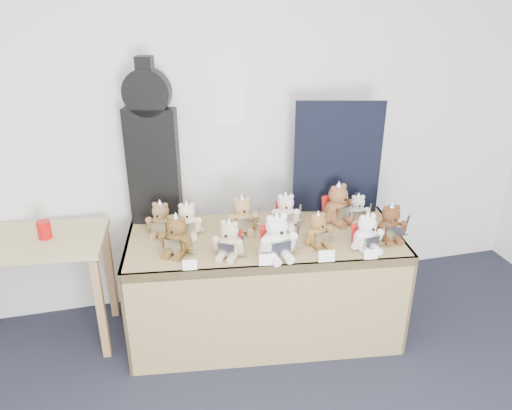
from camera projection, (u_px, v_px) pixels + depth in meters
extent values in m
plane|color=white|center=(153.00, 131.00, 3.42)|extent=(6.00, 0.00, 6.00)
cube|color=white|center=(230.00, 105.00, 3.47)|extent=(0.21, 0.00, 0.30)
cube|color=olive|center=(265.00, 240.00, 3.30)|extent=(1.89, 0.99, 0.06)
cube|color=olive|center=(272.00, 317.00, 3.11)|extent=(1.79, 0.26, 0.75)
cube|color=olive|center=(133.00, 293.00, 3.35)|extent=(0.12, 0.75, 0.75)
cube|color=olive|center=(389.00, 277.00, 3.53)|extent=(0.12, 0.75, 0.75)
cube|color=#9B8653|center=(28.00, 242.00, 3.18)|extent=(1.00, 0.63, 0.04)
cube|color=#8F603D|center=(101.00, 308.00, 3.19)|extent=(0.06, 0.06, 0.75)
cube|color=#8F603D|center=(110.00, 271.00, 3.60)|extent=(0.06, 0.06, 0.75)
cube|color=black|center=(154.00, 168.00, 3.32)|extent=(0.36, 0.20, 0.80)
cylinder|color=black|center=(147.00, 92.00, 3.11)|extent=(0.32, 0.19, 0.30)
cube|color=black|center=(145.00, 73.00, 3.06)|extent=(0.12, 0.12, 0.20)
cube|color=black|center=(337.00, 158.00, 3.48)|extent=(0.59, 0.17, 0.81)
cylinder|color=#B90C0C|center=(44.00, 230.00, 3.16)|extent=(0.09, 0.09, 0.12)
ellipsoid|color=brown|center=(178.00, 242.00, 3.07)|extent=(0.22, 0.21, 0.17)
sphere|color=brown|center=(176.00, 226.00, 3.02)|extent=(0.12, 0.12, 0.12)
cylinder|color=brown|center=(173.00, 231.00, 2.98)|extent=(0.06, 0.05, 0.05)
sphere|color=black|center=(172.00, 232.00, 2.97)|extent=(0.02, 0.02, 0.02)
sphere|color=brown|center=(170.00, 218.00, 3.01)|extent=(0.04, 0.04, 0.04)
sphere|color=brown|center=(182.00, 219.00, 2.99)|extent=(0.04, 0.04, 0.04)
cylinder|color=brown|center=(164.00, 241.00, 3.07)|extent=(0.09, 0.10, 0.13)
cylinder|color=brown|center=(188.00, 244.00, 3.03)|extent=(0.09, 0.10, 0.13)
cylinder|color=brown|center=(169.00, 252.00, 3.05)|extent=(0.10, 0.12, 0.05)
cylinder|color=brown|center=(180.00, 254.00, 3.03)|extent=(0.10, 0.12, 0.05)
cube|color=silver|center=(173.00, 246.00, 3.01)|extent=(0.10, 0.07, 0.09)
cone|color=silver|center=(176.00, 218.00, 3.00)|extent=(0.10, 0.10, 0.08)
cube|color=silver|center=(191.00, 242.00, 3.00)|extent=(0.03, 0.04, 0.18)
cube|color=silver|center=(192.00, 252.00, 3.03)|extent=(0.05, 0.03, 0.01)
ellipsoid|color=#CCB58F|center=(230.00, 245.00, 3.04)|extent=(0.20, 0.19, 0.16)
sphere|color=#CCB58F|center=(229.00, 230.00, 3.00)|extent=(0.12, 0.12, 0.12)
cylinder|color=#CCB58F|center=(227.00, 235.00, 2.96)|extent=(0.05, 0.05, 0.05)
sphere|color=black|center=(226.00, 236.00, 2.94)|extent=(0.02, 0.02, 0.02)
sphere|color=#CCB58F|center=(223.00, 223.00, 2.99)|extent=(0.04, 0.04, 0.04)
sphere|color=#CCB58F|center=(235.00, 224.00, 2.97)|extent=(0.04, 0.04, 0.04)
cylinder|color=#CCB58F|center=(217.00, 244.00, 3.04)|extent=(0.08, 0.10, 0.12)
cylinder|color=#CCB58F|center=(240.00, 247.00, 3.00)|extent=(0.08, 0.10, 0.12)
cylinder|color=#CCB58F|center=(221.00, 255.00, 3.02)|extent=(0.09, 0.11, 0.05)
cylinder|color=#CCB58F|center=(233.00, 257.00, 3.00)|extent=(0.09, 0.11, 0.05)
cube|color=silver|center=(226.00, 250.00, 2.98)|extent=(0.10, 0.07, 0.09)
cone|color=silver|center=(229.00, 223.00, 2.98)|extent=(0.10, 0.10, 0.07)
cube|color=silver|center=(244.00, 245.00, 2.98)|extent=(0.03, 0.04, 0.16)
cube|color=silver|center=(244.00, 255.00, 3.00)|extent=(0.04, 0.03, 0.01)
cube|color=#B21714|center=(233.00, 239.00, 3.09)|extent=(0.12, 0.09, 0.14)
ellipsoid|color=white|center=(276.00, 244.00, 3.03)|extent=(0.20, 0.18, 0.19)
sphere|color=white|center=(277.00, 226.00, 2.98)|extent=(0.14, 0.14, 0.14)
cylinder|color=white|center=(280.00, 231.00, 2.93)|extent=(0.06, 0.04, 0.06)
sphere|color=black|center=(282.00, 233.00, 2.91)|extent=(0.02, 0.02, 0.02)
sphere|color=white|center=(270.00, 219.00, 2.94)|extent=(0.04, 0.04, 0.04)
sphere|color=white|center=(284.00, 216.00, 2.97)|extent=(0.04, 0.04, 0.04)
cylinder|color=white|center=(264.00, 247.00, 2.98)|extent=(0.06, 0.11, 0.14)
cylinder|color=white|center=(292.00, 242.00, 3.03)|extent=(0.06, 0.11, 0.14)
cylinder|color=white|center=(274.00, 258.00, 2.98)|extent=(0.07, 0.13, 0.06)
cylinder|color=white|center=(287.00, 256.00, 3.01)|extent=(0.07, 0.13, 0.06)
cube|color=silver|center=(281.00, 249.00, 2.96)|extent=(0.12, 0.03, 0.10)
cone|color=silver|center=(277.00, 217.00, 2.95)|extent=(0.12, 0.12, 0.09)
cube|color=silver|center=(297.00, 238.00, 3.02)|extent=(0.02, 0.05, 0.20)
cube|color=silver|center=(296.00, 249.00, 3.05)|extent=(0.06, 0.01, 0.01)
cube|color=#B21714|center=(272.00, 237.00, 3.08)|extent=(0.15, 0.05, 0.17)
ellipsoid|color=olive|center=(317.00, 235.00, 3.17)|extent=(0.16, 0.14, 0.14)
sphere|color=olive|center=(318.00, 222.00, 3.13)|extent=(0.10, 0.10, 0.10)
cylinder|color=olive|center=(321.00, 226.00, 3.10)|extent=(0.05, 0.03, 0.04)
sphere|color=black|center=(323.00, 227.00, 3.09)|extent=(0.02, 0.02, 0.02)
sphere|color=olive|center=(313.00, 217.00, 3.10)|extent=(0.03, 0.03, 0.03)
sphere|color=olive|center=(323.00, 215.00, 3.13)|extent=(0.03, 0.03, 0.03)
cylinder|color=olive|center=(309.00, 237.00, 3.13)|extent=(0.05, 0.08, 0.11)
cylinder|color=olive|center=(328.00, 233.00, 3.18)|extent=(0.05, 0.08, 0.11)
cylinder|color=olive|center=(316.00, 245.00, 3.14)|extent=(0.06, 0.10, 0.04)
cylinder|color=olive|center=(325.00, 243.00, 3.16)|extent=(0.06, 0.10, 0.04)
cube|color=silver|center=(322.00, 238.00, 3.13)|extent=(0.09, 0.03, 0.08)
cone|color=silver|center=(318.00, 215.00, 3.12)|extent=(0.09, 0.09, 0.07)
cube|color=silver|center=(332.00, 230.00, 3.17)|extent=(0.02, 0.04, 0.15)
cube|color=silver|center=(331.00, 238.00, 3.20)|extent=(0.04, 0.01, 0.01)
ellipsoid|color=white|center=(366.00, 239.00, 3.11)|extent=(0.18, 0.16, 0.16)
sphere|color=white|center=(367.00, 224.00, 3.07)|extent=(0.12, 0.12, 0.12)
cylinder|color=white|center=(372.00, 228.00, 3.03)|extent=(0.05, 0.03, 0.05)
sphere|color=black|center=(373.00, 230.00, 3.01)|extent=(0.02, 0.02, 0.02)
sphere|color=white|center=(363.00, 218.00, 3.03)|extent=(0.04, 0.04, 0.04)
sphere|color=white|center=(373.00, 216.00, 3.06)|extent=(0.04, 0.04, 0.04)
cylinder|color=white|center=(357.00, 242.00, 3.06)|extent=(0.06, 0.09, 0.12)
cylinder|color=white|center=(378.00, 237.00, 3.12)|extent=(0.06, 0.09, 0.12)
cylinder|color=white|center=(365.00, 251.00, 3.07)|extent=(0.06, 0.11, 0.05)
cylinder|color=white|center=(375.00, 249.00, 3.09)|extent=(0.06, 0.11, 0.05)
cube|color=silver|center=(371.00, 243.00, 3.06)|extent=(0.11, 0.03, 0.09)
cone|color=silver|center=(368.00, 216.00, 3.05)|extent=(0.10, 0.10, 0.08)
cube|color=silver|center=(383.00, 234.00, 3.10)|extent=(0.02, 0.04, 0.17)
cube|color=silver|center=(382.00, 243.00, 3.13)|extent=(0.05, 0.01, 0.01)
cube|color=#B21714|center=(360.00, 233.00, 3.16)|extent=(0.13, 0.05, 0.14)
ellipsoid|color=brown|center=(389.00, 229.00, 3.23)|extent=(0.17, 0.14, 0.16)
sphere|color=brown|center=(391.00, 214.00, 3.19)|extent=(0.12, 0.12, 0.12)
cylinder|color=brown|center=(394.00, 219.00, 3.15)|extent=(0.05, 0.03, 0.05)
sphere|color=black|center=(395.00, 220.00, 3.13)|extent=(0.02, 0.02, 0.02)
sphere|color=brown|center=(386.00, 208.00, 3.16)|extent=(0.04, 0.04, 0.04)
sphere|color=brown|center=(397.00, 207.00, 3.18)|extent=(0.04, 0.04, 0.04)
cylinder|color=brown|center=(380.00, 231.00, 3.20)|extent=(0.05, 0.09, 0.12)
cylinder|color=brown|center=(402.00, 229.00, 3.23)|extent=(0.05, 0.09, 0.12)
cylinder|color=brown|center=(387.00, 240.00, 3.20)|extent=(0.05, 0.11, 0.05)
cylinder|color=brown|center=(397.00, 239.00, 3.21)|extent=(0.05, 0.11, 0.05)
cube|color=silver|center=(393.00, 233.00, 3.18)|extent=(0.10, 0.02, 0.09)
cone|color=silver|center=(392.00, 207.00, 3.17)|extent=(0.10, 0.10, 0.08)
cube|color=silver|center=(406.00, 226.00, 3.21)|extent=(0.01, 0.04, 0.17)
cube|color=silver|center=(405.00, 234.00, 3.24)|extent=(0.05, 0.01, 0.01)
ellipsoid|color=beige|center=(188.00, 225.00, 3.29)|extent=(0.16, 0.14, 0.15)
sphere|color=beige|center=(187.00, 211.00, 3.25)|extent=(0.11, 0.11, 0.11)
cylinder|color=beige|center=(187.00, 216.00, 3.21)|extent=(0.05, 0.03, 0.05)
sphere|color=black|center=(187.00, 217.00, 3.20)|extent=(0.02, 0.02, 0.02)
sphere|color=beige|center=(181.00, 206.00, 3.23)|extent=(0.04, 0.04, 0.04)
sphere|color=beige|center=(192.00, 205.00, 3.24)|extent=(0.04, 0.04, 0.04)
cylinder|color=beige|center=(177.00, 226.00, 3.26)|extent=(0.05, 0.09, 0.11)
cylinder|color=beige|center=(199.00, 225.00, 3.28)|extent=(0.05, 0.09, 0.11)
cylinder|color=beige|center=(183.00, 235.00, 3.26)|extent=(0.05, 0.10, 0.05)
cylinder|color=beige|center=(193.00, 234.00, 3.27)|extent=(0.05, 0.10, 0.05)
cube|color=silver|center=(188.00, 229.00, 3.24)|extent=(0.10, 0.03, 0.08)
cone|color=silver|center=(186.00, 205.00, 3.23)|extent=(0.09, 0.09, 0.07)
cube|color=silver|center=(202.00, 222.00, 3.27)|extent=(0.02, 0.04, 0.16)
cube|color=silver|center=(202.00, 230.00, 3.29)|extent=(0.05, 0.01, 0.01)
ellipsoid|color=tan|center=(242.00, 221.00, 3.33)|extent=(0.17, 0.15, 0.17)
sphere|color=tan|center=(242.00, 206.00, 3.29)|extent=(0.12, 0.12, 0.12)
cylinder|color=tan|center=(244.00, 211.00, 3.24)|extent=(0.05, 0.03, 0.05)
sphere|color=black|center=(244.00, 212.00, 3.23)|extent=(0.02, 0.02, 0.02)
sphere|color=tan|center=(236.00, 200.00, 3.26)|extent=(0.04, 0.04, 0.04)
sphere|color=tan|center=(248.00, 199.00, 3.27)|extent=(0.04, 0.04, 0.04)
cylinder|color=tan|center=(231.00, 223.00, 3.29)|extent=(0.05, 0.09, 0.13)
cylinder|color=tan|center=(255.00, 220.00, 3.33)|extent=(0.05, 0.09, 0.13)
cylinder|color=tan|center=(239.00, 232.00, 3.29)|extent=(0.05, 0.11, 0.05)
cylinder|color=tan|center=(250.00, 231.00, 3.31)|extent=(0.05, 0.11, 0.05)
cube|color=silver|center=(244.00, 225.00, 3.27)|extent=(0.11, 0.02, 0.09)
cone|color=silver|center=(242.00, 199.00, 3.26)|extent=(0.10, 0.10, 0.08)
cube|color=silver|center=(259.00, 217.00, 3.31)|extent=(0.01, 0.04, 0.18)
cube|color=silver|center=(259.00, 226.00, 3.34)|extent=(0.05, 0.01, 0.01)
ellipsoid|color=white|center=(285.00, 216.00, 3.41)|extent=(0.18, 0.16, 0.15)
sphere|color=white|center=(286.00, 203.00, 3.37)|extent=(0.11, 0.11, 0.11)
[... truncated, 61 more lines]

